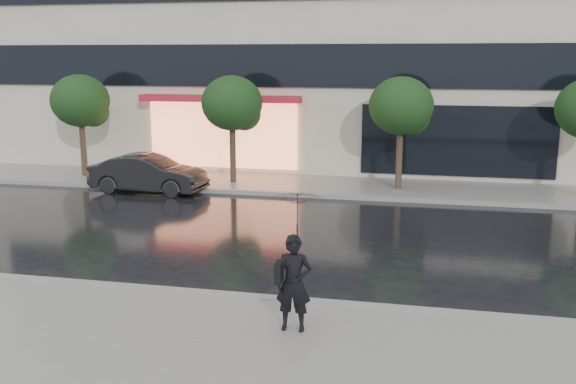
# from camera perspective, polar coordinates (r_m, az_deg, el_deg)

# --- Properties ---
(ground) EXTENTS (120.00, 120.00, 0.00)m
(ground) POSITION_cam_1_polar(r_m,az_deg,el_deg) (13.64, -5.11, -7.97)
(ground) COLOR black
(ground) RESTS_ON ground
(sidewalk_near) EXTENTS (60.00, 4.50, 0.12)m
(sidewalk_near) POSITION_cam_1_polar(r_m,az_deg,el_deg) (10.80, -10.38, -13.33)
(sidewalk_near) COLOR slate
(sidewalk_near) RESTS_ON ground
(sidewalk_far) EXTENTS (60.00, 3.50, 0.12)m
(sidewalk_far) POSITION_cam_1_polar(r_m,az_deg,el_deg) (23.27, 2.38, 0.60)
(sidewalk_far) COLOR slate
(sidewalk_far) RESTS_ON ground
(curb_near) EXTENTS (60.00, 0.25, 0.14)m
(curb_near) POSITION_cam_1_polar(r_m,az_deg,el_deg) (12.73, -6.47, -9.15)
(curb_near) COLOR gray
(curb_near) RESTS_ON ground
(curb_far) EXTENTS (60.00, 0.25, 0.14)m
(curb_far) POSITION_cam_1_polar(r_m,az_deg,el_deg) (21.58, 1.58, -0.27)
(curb_far) COLOR gray
(curb_far) RESTS_ON ground
(tree_far_west) EXTENTS (2.20, 2.20, 3.99)m
(tree_far_west) POSITION_cam_1_polar(r_m,az_deg,el_deg) (25.75, -17.83, 7.56)
(tree_far_west) COLOR #33261C
(tree_far_west) RESTS_ON ground
(tree_mid_west) EXTENTS (2.20, 2.20, 3.99)m
(tree_mid_west) POSITION_cam_1_polar(r_m,az_deg,el_deg) (23.34, -4.84, 7.70)
(tree_mid_west) COLOR #33261C
(tree_mid_west) RESTS_ON ground
(tree_mid_east) EXTENTS (2.20, 2.20, 3.99)m
(tree_mid_east) POSITION_cam_1_polar(r_m,az_deg,el_deg) (22.34, 10.17, 7.36)
(tree_mid_east) COLOR #33261C
(tree_mid_east) RESTS_ON ground
(parked_car) EXTENTS (4.08, 1.59, 1.32)m
(parked_car) POSITION_cam_1_polar(r_m,az_deg,el_deg) (22.72, -12.29, 1.60)
(parked_car) COLOR black
(parked_car) RESTS_ON ground
(pedestrian_with_umbrella) EXTENTS (1.03, 1.05, 2.39)m
(pedestrian_with_umbrella) POSITION_cam_1_polar(r_m,az_deg,el_deg) (10.52, 0.72, -4.16)
(pedestrian_with_umbrella) COLOR black
(pedestrian_with_umbrella) RESTS_ON sidewalk_near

